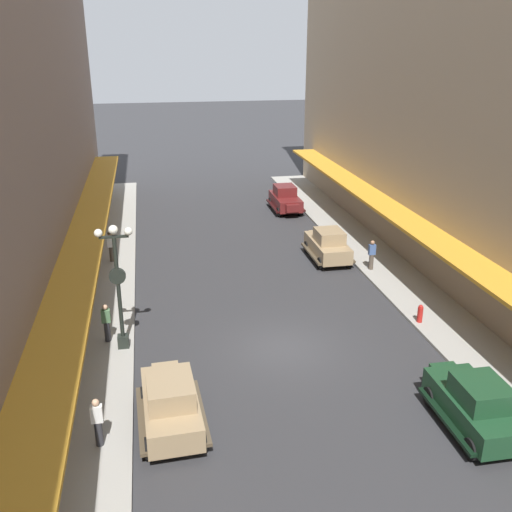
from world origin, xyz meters
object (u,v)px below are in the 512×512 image
Objects in this scene: parked_car_1 at (476,403)px; parked_car_3 at (285,198)px; parked_car_0 at (171,402)px; pedestrian_3 at (372,255)px; fire_hydrant at (420,313)px; pedestrian_2 at (98,422)px; pedestrian_0 at (106,322)px; lamp_post_with_clock at (118,282)px; pedestrian_1 at (111,247)px; parked_car_2 at (328,244)px.

parked_car_3 is at bearing 90.03° from parked_car_1.
pedestrian_3 is (11.30, 11.37, 0.05)m from parked_car_0.
pedestrian_3 reaches higher than fire_hydrant.
parked_car_3 reaches higher than pedestrian_2.
fire_hydrant is at bearing -3.68° from pedestrian_0.
parked_car_1 is at bearing -32.85° from lamp_post_with_clock.
pedestrian_0 reaches higher than fire_hydrant.
pedestrian_1 is 15.91m from pedestrian_2.
pedestrian_3 is (13.82, -3.88, -0.02)m from pedestrian_1.
parked_car_2 is 8.60m from fire_hydrant.
pedestrian_0 is at bearing -123.62° from parked_car_3.
pedestrian_2 and pedestrian_3 have the same top height.
lamp_post_with_clock is 3.15× the size of pedestrian_2.
pedestrian_1 is 14.35m from pedestrian_3.
pedestrian_0 is (-13.40, 0.86, 0.43)m from fire_hydrant.
parked_car_3 is 2.55× the size of pedestrian_1.
pedestrian_1 is (-12.07, 17.14, 0.07)m from parked_car_1.
pedestrian_2 is at bearing 174.02° from parked_car_1.
parked_car_1 is 7.18m from fire_hydrant.
pedestrian_3 is (0.20, 6.26, 0.43)m from fire_hydrant.
parked_car_2 is 2.55× the size of pedestrian_1.
parked_car_1 is at bearing -33.56° from pedestrian_0.
parked_car_3 is 21.66m from lamp_post_with_clock.
pedestrian_1 reaches higher than fire_hydrant.
pedestrian_3 is at bearing 24.95° from lamp_post_with_clock.
fire_hydrant is at bearing -79.54° from parked_car_2.
fire_hydrant is (1.56, -18.67, -0.38)m from parked_car_3.
parked_car_3 is 2.60× the size of pedestrian_3.
parked_car_1 is 14.22m from pedestrian_0.
parked_car_3 reaches higher than pedestrian_1.
parked_car_3 is (0.00, 10.22, 0.00)m from parked_car_2.
pedestrian_0 is 6.63m from pedestrian_2.
pedestrian_0 is 1.00× the size of pedestrian_3.
parked_car_0 reaches higher than pedestrian_2.
parked_car_2 is (9.54, 13.56, 0.00)m from parked_car_0.
pedestrian_0 and pedestrian_2 have the same top height.
pedestrian_2 is (-11.78, 1.23, 0.05)m from parked_car_1.
parked_car_0 is at bearing 168.79° from parked_car_1.
parked_car_1 is at bearing -102.44° from fire_hydrant.
pedestrian_0 is 14.63m from pedestrian_3.
lamp_post_with_clock is 6.35m from pedestrian_2.
fire_hydrant is at bearing -91.85° from pedestrian_3.
fire_hydrant is at bearing 24.71° from parked_car_0.
pedestrian_0 is at bearing -158.35° from pedestrian_3.
parked_car_2 is 2.81m from pedestrian_3.
pedestrian_3 is (13.53, 12.03, 0.00)m from pedestrian_2.
pedestrian_0 is at bearing 111.05° from parked_car_0.
parked_car_1 is 5.22× the size of fire_hydrant.
lamp_post_with_clock is 10.14m from pedestrian_1.
parked_car_1 is at bearing -89.97° from parked_car_3.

